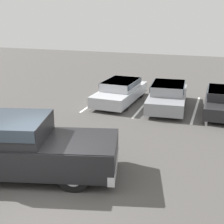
% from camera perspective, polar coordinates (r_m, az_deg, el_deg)
% --- Properties ---
extents(ground_plane, '(60.00, 60.00, 0.00)m').
position_cam_1_polar(ground_plane, '(8.97, -12.37, -14.54)').
color(ground_plane, '#4C4947').
extents(stall_stripe_a, '(0.12, 4.84, 0.01)m').
position_cam_1_polar(stall_stripe_a, '(17.56, -2.58, 2.21)').
color(stall_stripe_a, white).
rests_on(stall_stripe_a, ground_plane).
extents(stall_stripe_b, '(0.12, 4.84, 0.01)m').
position_cam_1_polar(stall_stripe_b, '(16.79, 5.94, 1.39)').
color(stall_stripe_b, white).
rests_on(stall_stripe_b, ground_plane).
extents(stall_stripe_c, '(0.12, 4.84, 0.01)m').
position_cam_1_polar(stall_stripe_c, '(16.42, 15.05, 0.48)').
color(stall_stripe_c, white).
rests_on(stall_stripe_c, ground_plane).
extents(pickup_truck, '(5.98, 3.47, 1.78)m').
position_cam_1_polar(pickup_truck, '(9.79, -15.83, -6.07)').
color(pickup_truck, black).
rests_on(pickup_truck, ground_plane).
extents(parked_sedan_a, '(1.95, 4.67, 1.20)m').
position_cam_1_polar(parked_sedan_a, '(17.05, 1.57, 3.97)').
color(parked_sedan_a, '#B7BABF').
rests_on(parked_sedan_a, ground_plane).
extents(parked_sedan_b, '(2.14, 4.61, 1.25)m').
position_cam_1_polar(parked_sedan_b, '(16.30, 10.16, 3.13)').
color(parked_sedan_b, gray).
rests_on(parked_sedan_b, ground_plane).
extents(wheel_stop_curb, '(1.66, 0.20, 0.14)m').
position_cam_1_polar(wheel_stop_curb, '(19.37, 9.36, 3.70)').
color(wheel_stop_curb, '#B7B2A8').
rests_on(wheel_stop_curb, ground_plane).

